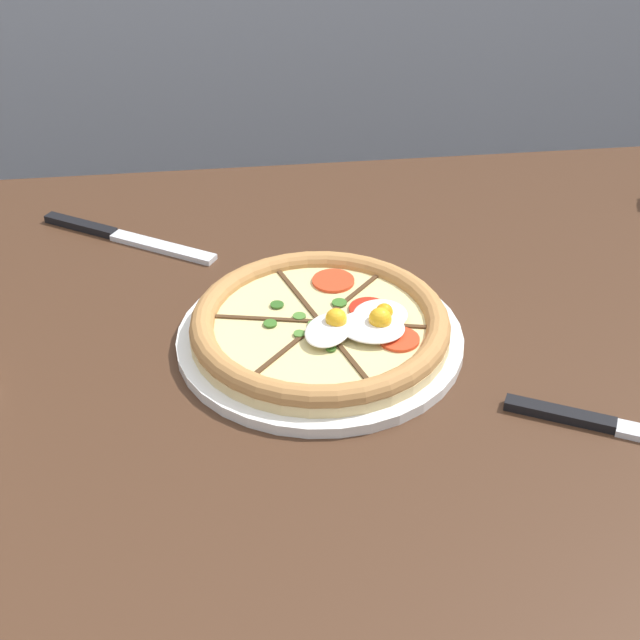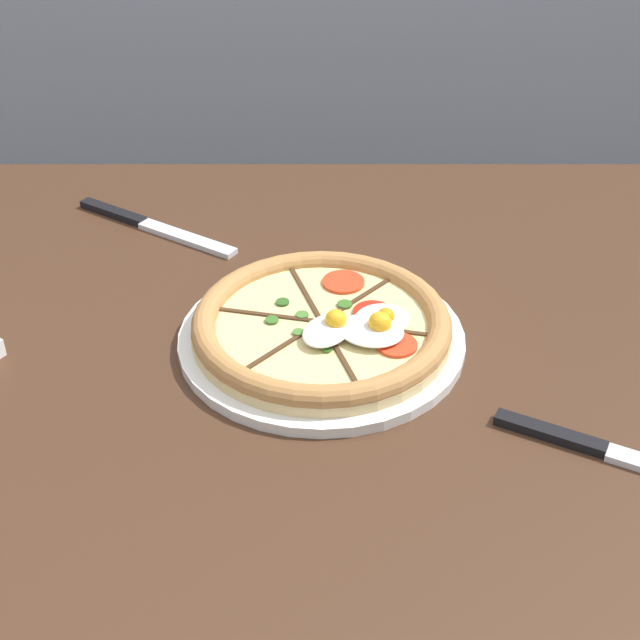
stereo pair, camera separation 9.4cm
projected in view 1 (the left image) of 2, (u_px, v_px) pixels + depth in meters
The scene contains 4 objects.
dining_table at pixel (251, 404), 1.02m from camera, with size 1.56×0.87×0.77m.
pizza at pixel (322, 328), 0.94m from camera, with size 0.31×0.31×0.05m.
knife_main at pixel (125, 237), 1.14m from camera, with size 0.22×0.15×0.01m.
knife_spare at pixel (634, 431), 0.83m from camera, with size 0.23×0.13×0.01m.
Camera 1 is at (-0.02, -0.79, 1.33)m, focal length 50.00 mm.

